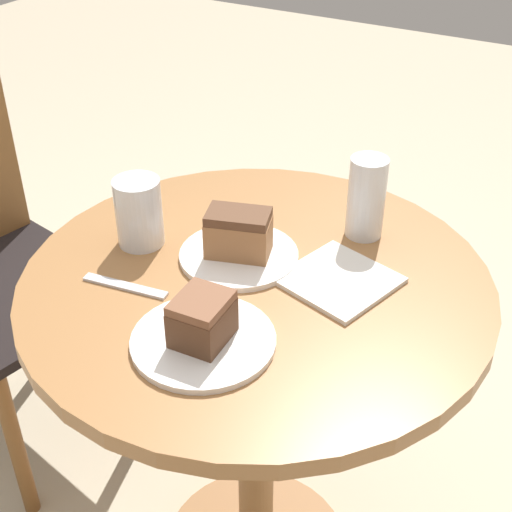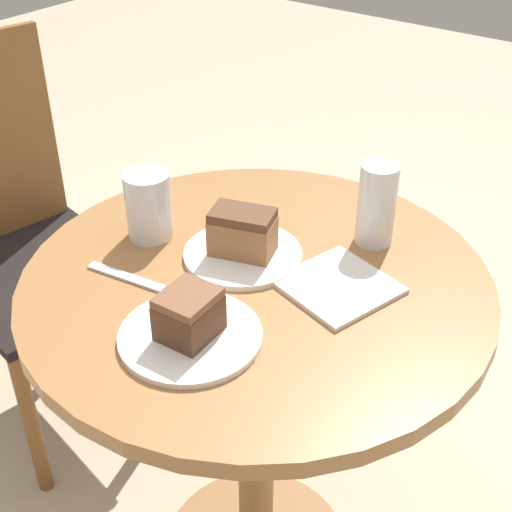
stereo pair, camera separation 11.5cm
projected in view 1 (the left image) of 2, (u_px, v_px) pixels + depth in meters
table at (256, 359)px, 1.28m from camera, size 0.78×0.78×0.76m
plate_near at (239, 255)px, 1.22m from camera, size 0.20×0.20×0.01m
plate_far at (203, 341)px, 1.03m from camera, size 0.21×0.21×0.01m
cake_slice_near at (238, 233)px, 1.19m from camera, size 0.09×0.12×0.08m
cake_slice_far at (202, 319)px, 1.01m from camera, size 0.09×0.08×0.07m
glass_lemonade at (366, 202)px, 1.25m from camera, size 0.07×0.07×0.15m
glass_water at (139, 216)px, 1.23m from camera, size 0.08×0.08×0.12m
napkin_stack at (339, 280)px, 1.16m from camera, size 0.20×0.20×0.01m
fork at (308, 276)px, 1.17m from camera, size 0.02×0.18×0.00m
spoon at (125, 286)px, 1.15m from camera, size 0.04×0.15×0.00m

